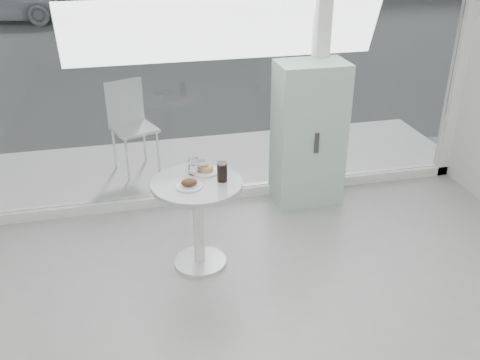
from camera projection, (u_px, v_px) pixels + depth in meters
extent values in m
cube|color=white|center=(230.00, 192.00, 5.56)|extent=(5.00, 0.12, 0.10)
cube|color=white|center=(464.00, 40.00, 5.41)|extent=(0.12, 0.12, 3.00)
cube|color=white|center=(321.00, 48.00, 5.09)|extent=(0.14, 0.14, 3.00)
cube|color=white|center=(144.00, 69.00, 4.79)|extent=(3.21, 0.02, 2.60)
cube|color=white|center=(393.00, 54.00, 5.30)|extent=(1.41, 0.02, 2.60)
cylinder|color=white|center=(200.00, 261.00, 4.52)|extent=(0.44, 0.44, 0.03)
cylinder|color=white|center=(199.00, 226.00, 4.36)|extent=(0.09, 0.09, 0.70)
cylinder|color=silver|center=(197.00, 184.00, 4.19)|extent=(0.72, 0.72, 0.04)
cube|color=beige|center=(215.00, 163.00, 6.27)|extent=(5.60, 1.60, 0.05)
cube|color=#3A3A3A|center=(142.00, 6.00, 16.89)|extent=(40.00, 24.00, 0.00)
cube|color=#9DC9B1|center=(308.00, 134.00, 5.22)|extent=(0.66, 0.44, 1.43)
cube|color=#333333|center=(317.00, 143.00, 5.02)|extent=(0.04, 0.02, 0.20)
cylinder|color=white|center=(127.00, 159.00, 5.72)|extent=(0.03, 0.03, 0.48)
cylinder|color=white|center=(158.00, 152.00, 5.90)|extent=(0.03, 0.03, 0.48)
cylinder|color=white|center=(114.00, 148.00, 5.99)|extent=(0.03, 0.03, 0.48)
cylinder|color=white|center=(144.00, 141.00, 6.17)|extent=(0.03, 0.03, 0.48)
cube|color=white|center=(134.00, 129.00, 5.83)|extent=(0.55, 0.55, 0.03)
cube|color=white|center=(124.00, 101.00, 5.87)|extent=(0.41, 0.17, 0.48)
cylinder|color=white|center=(189.00, 186.00, 4.10)|extent=(0.21, 0.21, 0.01)
cube|color=white|center=(192.00, 185.00, 4.09)|extent=(0.13, 0.13, 0.00)
ellipsoid|color=#371D0F|center=(189.00, 182.00, 4.08)|extent=(0.12, 0.10, 0.05)
ellipsoid|color=#371D0F|center=(193.00, 181.00, 4.11)|extent=(0.06, 0.06, 0.03)
cylinder|color=white|center=(205.00, 171.00, 4.34)|extent=(0.24, 0.24, 0.01)
torus|color=tan|center=(205.00, 168.00, 4.33)|extent=(0.14, 0.14, 0.05)
cylinder|color=white|center=(193.00, 166.00, 4.28)|extent=(0.08, 0.08, 0.13)
cylinder|color=white|center=(193.00, 169.00, 4.30)|extent=(0.07, 0.07, 0.07)
cylinder|color=white|center=(202.00, 167.00, 4.29)|extent=(0.07, 0.07, 0.11)
cylinder|color=white|center=(202.00, 170.00, 4.31)|extent=(0.06, 0.06, 0.06)
cylinder|color=white|center=(222.00, 172.00, 4.16)|extent=(0.08, 0.08, 0.16)
cylinder|color=black|center=(222.00, 173.00, 4.16)|extent=(0.07, 0.07, 0.14)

